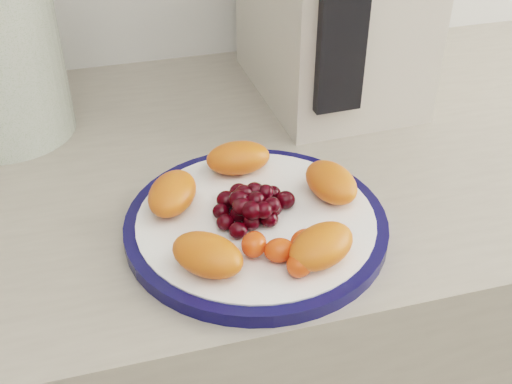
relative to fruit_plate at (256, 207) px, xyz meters
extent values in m
cube|color=gray|center=(0.01, 0.16, -0.48)|extent=(3.50, 0.60, 0.90)
cylinder|color=#0C0C3B|center=(0.00, 0.00, -0.03)|extent=(0.28, 0.28, 0.01)
cylinder|color=white|center=(0.00, 0.00, -0.02)|extent=(0.25, 0.25, 0.02)
cube|color=black|center=(0.14, 0.15, 0.14)|extent=(0.06, 0.02, 0.25)
ellipsoid|color=#D74717|center=(0.09, 0.02, 0.00)|extent=(0.06, 0.08, 0.04)
ellipsoid|color=#D74717|center=(0.00, 0.09, 0.00)|extent=(0.08, 0.05, 0.04)
ellipsoid|color=#D74717|center=(-0.08, 0.05, 0.00)|extent=(0.08, 0.09, 0.04)
ellipsoid|color=#D74717|center=(-0.06, -0.06, 0.00)|extent=(0.09, 0.09, 0.04)
ellipsoid|color=#D74717|center=(0.04, -0.08, 0.00)|extent=(0.09, 0.08, 0.04)
ellipsoid|color=black|center=(0.00, 0.00, -0.01)|extent=(0.02, 0.02, 0.02)
ellipsoid|color=black|center=(0.02, 0.00, -0.01)|extent=(0.02, 0.02, 0.02)
ellipsoid|color=black|center=(0.01, 0.02, -0.01)|extent=(0.02, 0.02, 0.02)
ellipsoid|color=black|center=(-0.01, 0.02, -0.01)|extent=(0.02, 0.02, 0.02)
ellipsoid|color=black|center=(-0.02, 0.00, -0.01)|extent=(0.02, 0.02, 0.02)
ellipsoid|color=black|center=(-0.01, -0.01, -0.01)|extent=(0.02, 0.02, 0.02)
ellipsoid|color=black|center=(0.01, -0.01, -0.01)|extent=(0.02, 0.02, 0.02)
ellipsoid|color=black|center=(0.04, 0.01, -0.01)|extent=(0.02, 0.02, 0.02)
ellipsoid|color=black|center=(0.03, 0.03, -0.01)|extent=(0.02, 0.02, 0.02)
ellipsoid|color=black|center=(0.01, 0.04, -0.01)|extent=(0.02, 0.02, 0.02)
ellipsoid|color=black|center=(-0.01, 0.04, -0.01)|extent=(0.02, 0.02, 0.02)
ellipsoid|color=black|center=(-0.02, 0.03, -0.01)|extent=(0.02, 0.02, 0.02)
ellipsoid|color=black|center=(-0.03, 0.01, -0.01)|extent=(0.02, 0.02, 0.02)
ellipsoid|color=black|center=(-0.03, -0.01, -0.01)|extent=(0.02, 0.02, 0.02)
ellipsoid|color=black|center=(-0.02, -0.02, -0.01)|extent=(0.02, 0.02, 0.02)
ellipsoid|color=black|center=(0.00, 0.00, 0.01)|extent=(0.02, 0.02, 0.02)
ellipsoid|color=black|center=(0.01, 0.02, 0.01)|extent=(0.02, 0.02, 0.02)
ellipsoid|color=black|center=(0.00, 0.02, 0.01)|extent=(0.02, 0.02, 0.02)
ellipsoid|color=black|center=(-0.01, 0.02, 0.01)|extent=(0.02, 0.02, 0.02)
ellipsoid|color=black|center=(-0.02, 0.01, 0.01)|extent=(0.02, 0.02, 0.02)
ellipsoid|color=black|center=(-0.02, 0.00, 0.01)|extent=(0.02, 0.02, 0.02)
ellipsoid|color=black|center=(-0.01, -0.01, 0.01)|extent=(0.02, 0.02, 0.02)
ellipsoid|color=black|center=(0.00, -0.01, 0.01)|extent=(0.02, 0.02, 0.02)
ellipsoid|color=black|center=(0.01, -0.01, 0.01)|extent=(0.02, 0.02, 0.02)
ellipsoid|color=#F13B16|center=(0.01, -0.06, 0.00)|extent=(0.03, 0.03, 0.02)
ellipsoid|color=#F13B16|center=(0.03, -0.06, 0.00)|extent=(0.04, 0.03, 0.02)
ellipsoid|color=#F13B16|center=(0.02, -0.09, 0.00)|extent=(0.04, 0.04, 0.02)
ellipsoid|color=#F13B16|center=(-0.02, -0.05, 0.00)|extent=(0.03, 0.04, 0.02)
camera|label=1|loc=(-0.14, -0.50, 0.40)|focal=45.00mm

